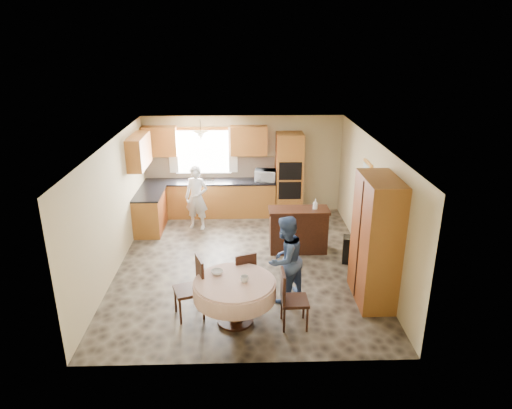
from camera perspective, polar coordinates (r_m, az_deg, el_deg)
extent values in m
cube|color=brown|center=(9.34, -1.48, -7.37)|extent=(5.00, 6.00, 0.01)
cube|color=white|center=(8.47, -1.63, 7.76)|extent=(5.00, 6.00, 0.01)
cube|color=tan|center=(11.69, -1.63, 5.00)|extent=(5.00, 0.02, 2.50)
cube|color=tan|center=(6.11, -1.41, -10.11)|extent=(5.00, 0.02, 2.50)
cube|color=tan|center=(9.18, -17.36, -0.34)|extent=(0.02, 6.00, 2.50)
cube|color=tan|center=(9.18, 14.25, -0.01)|extent=(0.02, 6.00, 2.50)
cube|color=white|center=(11.62, -6.61, 6.57)|extent=(1.40, 0.03, 1.10)
cube|color=white|center=(11.65, -10.34, 6.66)|extent=(0.22, 0.02, 1.15)
cube|color=white|center=(11.52, -2.90, 6.81)|extent=(0.22, 0.02, 1.15)
cube|color=#A8772C|center=(11.68, -5.76, 0.72)|extent=(3.30, 0.60, 0.88)
cube|color=black|center=(11.53, -5.84, 2.87)|extent=(3.30, 0.64, 0.04)
cube|color=#A8772C|center=(11.02, -13.07, -0.95)|extent=(0.60, 1.20, 0.88)
cube|color=black|center=(10.87, -13.27, 1.31)|extent=(0.64, 1.20, 0.04)
cube|color=beige|center=(11.73, -5.79, 4.60)|extent=(3.30, 0.02, 0.55)
cube|color=#C46C31|center=(11.55, -11.97, 7.75)|extent=(0.85, 0.33, 0.72)
cube|color=#C46C31|center=(11.37, -0.89, 7.99)|extent=(0.90, 0.33, 0.72)
cube|color=#C46C31|center=(10.62, -14.42, 6.46)|extent=(0.33, 1.20, 0.72)
cube|color=#A8772C|center=(11.50, 4.14, 3.71)|extent=(0.66, 0.62, 2.12)
cube|color=black|center=(11.15, 4.32, 4.18)|extent=(0.56, 0.01, 0.45)
cube|color=black|center=(11.30, 4.26, 1.75)|extent=(0.56, 0.01, 0.45)
cone|color=beige|center=(11.04, -6.92, 8.59)|extent=(0.36, 0.36, 0.18)
cube|color=#3C1A10|center=(9.72, 5.28, -3.35)|extent=(1.26, 0.52, 0.90)
cube|color=black|center=(9.48, 11.99, -5.56)|extent=(0.45, 0.35, 0.55)
cube|color=#A8772C|center=(7.95, 14.78, -4.42)|extent=(0.58, 1.16, 2.22)
cylinder|color=#3C1A10|center=(7.45, -2.65, -12.23)|extent=(0.19, 0.19, 0.68)
cylinder|color=#3C1A10|center=(7.62, -2.61, -14.26)|extent=(0.58, 0.58, 0.04)
cylinder|color=beige|center=(7.25, -2.70, -9.69)|extent=(1.25, 1.25, 0.05)
cylinder|color=beige|center=(7.32, -2.68, -10.60)|extent=(1.31, 1.31, 0.27)
cube|color=#3C1A10|center=(7.59, -8.43, -10.57)|extent=(0.57, 0.57, 0.05)
cube|color=#3C1A10|center=(7.49, -7.04, -8.45)|extent=(0.18, 0.41, 0.53)
cylinder|color=#3C1A10|center=(7.59, -9.95, -12.89)|extent=(0.04, 0.04, 0.45)
cylinder|color=#3C1A10|center=(7.54, -7.02, -12.94)|extent=(0.04, 0.04, 0.45)
cylinder|color=#3C1A10|center=(7.91, -9.58, -11.38)|extent=(0.04, 0.04, 0.45)
cylinder|color=#3C1A10|center=(7.86, -6.78, -11.42)|extent=(0.04, 0.04, 0.45)
cube|color=#3C1A10|center=(8.05, -1.70, -8.86)|extent=(0.51, 0.51, 0.05)
cube|color=#3C1A10|center=(7.78, -1.25, -7.82)|extent=(0.36, 0.17, 0.47)
cylinder|color=#3C1A10|center=(8.01, -2.91, -10.83)|extent=(0.03, 0.03, 0.40)
cylinder|color=#3C1A10|center=(8.01, -0.46, -10.81)|extent=(0.03, 0.03, 0.40)
cylinder|color=#3C1A10|center=(8.30, -2.87, -9.62)|extent=(0.03, 0.03, 0.40)
cylinder|color=#3C1A10|center=(8.30, -0.51, -9.60)|extent=(0.03, 0.03, 0.40)
cube|color=#3C1A10|center=(7.33, 4.85, -11.90)|extent=(0.43, 0.43, 0.05)
cube|color=#3C1A10|center=(7.16, 3.39, -10.15)|extent=(0.05, 0.40, 0.50)
cylinder|color=#3C1A10|center=(7.29, 3.51, -14.25)|extent=(0.04, 0.04, 0.43)
cylinder|color=#3C1A10|center=(7.33, 6.39, -14.14)|extent=(0.04, 0.04, 0.43)
cylinder|color=#3C1A10|center=(7.58, 3.26, -12.71)|extent=(0.04, 0.04, 0.43)
cylinder|color=#3C1A10|center=(7.62, 6.02, -12.62)|extent=(0.04, 0.04, 0.43)
cube|color=gold|center=(9.37, 13.72, 3.91)|extent=(0.05, 0.54, 0.44)
cube|color=silver|center=(9.36, 13.55, 3.91)|extent=(0.01, 0.44, 0.35)
imported|color=silver|center=(11.42, 1.18, 3.66)|extent=(0.56, 0.42, 0.29)
imported|color=silver|center=(10.81, -7.43, 0.84)|extent=(0.64, 0.51, 1.53)
imported|color=#384F7A|center=(7.82, 3.65, -6.86)|extent=(0.95, 0.95, 1.55)
imported|color=#B2B2B2|center=(9.51, 3.40, -0.78)|extent=(0.23, 0.23, 0.05)
imported|color=silver|center=(9.55, 7.41, -0.10)|extent=(0.13, 0.13, 0.27)
imported|color=#B2B2B2|center=(7.18, -1.45, -9.31)|extent=(0.14, 0.14, 0.10)
imported|color=#B2B2B2|center=(7.43, -4.89, -8.44)|extent=(0.26, 0.26, 0.06)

